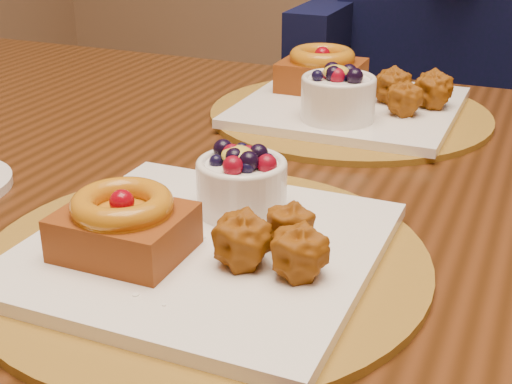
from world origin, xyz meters
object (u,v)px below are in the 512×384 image
dining_table (293,234)px  place_setting_near (204,237)px  chair_far (465,150)px  place_setting_far (347,98)px

dining_table → place_setting_near: bearing=-90.6°
dining_table → chair_far: size_ratio=1.65×
chair_far → dining_table: bearing=-90.0°
dining_table → chair_far: (0.11, 0.75, -0.14)m
dining_table → chair_far: chair_far is taller
place_setting_near → chair_far: chair_far is taller
place_setting_near → chair_far: (0.11, 0.97, -0.24)m
place_setting_near → place_setting_far: (-0.00, 0.43, 0.00)m
place_setting_near → chair_far: bearing=83.6°
dining_table → place_setting_far: (-0.00, 0.21, 0.10)m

